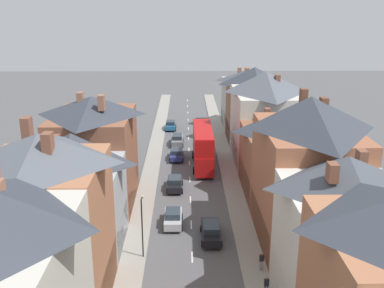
% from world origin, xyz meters
% --- Properties ---
extents(pavement_left, '(2.20, 104.00, 0.14)m').
position_xyz_m(pavement_left, '(-5.10, 38.00, 0.07)').
color(pavement_left, gray).
rests_on(pavement_left, ground).
extents(pavement_right, '(2.20, 104.00, 0.14)m').
position_xyz_m(pavement_right, '(5.10, 38.00, 0.07)').
color(pavement_right, gray).
rests_on(pavement_right, ground).
extents(centre_line_dashes, '(0.14, 97.80, 0.01)m').
position_xyz_m(centre_line_dashes, '(0.00, 36.00, 0.01)').
color(centre_line_dashes, silver).
rests_on(centre_line_dashes, ground).
extents(terrace_row_left, '(8.00, 47.25, 13.59)m').
position_xyz_m(terrace_row_left, '(-10.19, 10.53, 6.11)').
color(terrace_row_left, brown).
rests_on(terrace_row_left, ground).
extents(terrace_row_right, '(8.00, 77.91, 13.69)m').
position_xyz_m(terrace_row_right, '(10.19, 25.70, 5.95)').
color(terrace_row_right, '#BCB7A8').
rests_on(terrace_row_right, ground).
extents(double_decker_bus_lead, '(2.74, 10.80, 5.30)m').
position_xyz_m(double_decker_bus_lead, '(1.79, 40.84, 2.82)').
color(double_decker_bus_lead, red).
rests_on(double_decker_bus_lead, ground).
extents(car_near_blue, '(1.90, 3.96, 1.66)m').
position_xyz_m(car_near_blue, '(-1.80, 23.93, 0.84)').
color(car_near_blue, '#B7BABF').
rests_on(car_near_blue, ground).
extents(car_near_silver, '(1.90, 4.55, 1.66)m').
position_xyz_m(car_near_silver, '(-1.80, 50.54, 0.84)').
color(car_near_silver, gray).
rests_on(car_near_silver, ground).
extents(car_parked_right_a, '(1.90, 4.56, 1.68)m').
position_xyz_m(car_parked_right_a, '(1.80, 21.09, 0.84)').
color(car_parked_right_a, black).
rests_on(car_parked_right_a, ground).
extents(car_mid_black, '(1.90, 3.83, 1.59)m').
position_xyz_m(car_mid_black, '(-3.10, 59.34, 0.80)').
color(car_mid_black, '#236093').
rests_on(car_mid_black, ground).
extents(car_mid_white, '(1.90, 4.25, 1.57)m').
position_xyz_m(car_mid_white, '(-1.80, 43.66, 0.80)').
color(car_mid_white, navy).
rests_on(car_mid_white, ground).
extents(car_far_grey, '(1.90, 4.19, 1.62)m').
position_xyz_m(car_far_grey, '(-1.80, 32.92, 0.81)').
color(car_far_grey, black).
rests_on(car_far_grey, ground).
extents(pedestrian_mid_left, '(0.36, 0.22, 1.61)m').
position_xyz_m(pedestrian_mid_left, '(5.46, 12.42, 1.03)').
color(pedestrian_mid_left, '#3D4256').
rests_on(pedestrian_mid_left, pavement_right).
extents(pedestrian_mid_right, '(0.36, 0.22, 1.61)m').
position_xyz_m(pedestrian_mid_right, '(5.64, 15.77, 1.03)').
color(pedestrian_mid_right, gray).
rests_on(pedestrian_mid_right, pavement_right).
extents(street_lamp, '(0.20, 1.12, 5.50)m').
position_xyz_m(street_lamp, '(-4.25, 18.13, 3.24)').
color(street_lamp, black).
rests_on(street_lamp, ground).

